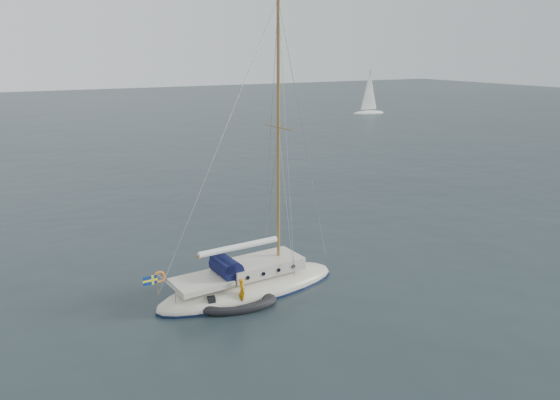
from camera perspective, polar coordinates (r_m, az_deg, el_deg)
ground at (r=30.67m, az=-0.09°, el=-6.74°), size 300.00×300.00×0.00m
sailboat at (r=27.02m, az=-3.25°, el=-7.41°), size 10.15×3.04×14.46m
dinghy at (r=28.97m, az=-3.85°, el=-7.76°), size 2.87×1.30×0.41m
rib at (r=25.82m, az=-4.42°, el=-10.69°), size 3.73×1.69×1.43m
distant_yacht_b at (r=104.69m, az=9.31°, el=10.89°), size 6.46×3.45×8.56m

